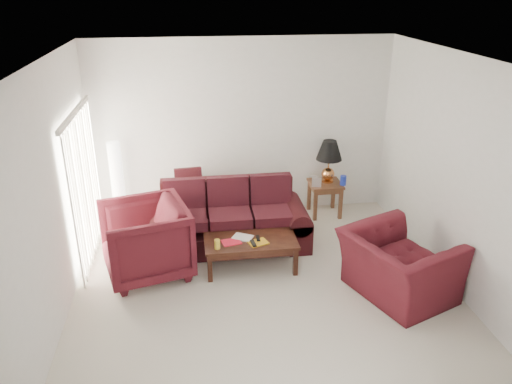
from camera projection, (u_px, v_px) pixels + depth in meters
floor at (265, 289)px, 6.67m from camera, size 5.00×5.00×0.00m
blinds at (84, 187)px, 7.12m from camera, size 0.10×2.00×2.16m
sofa at (229, 217)px, 7.57m from camera, size 2.44×1.14×0.98m
throw_pillow at (189, 181)px, 8.19m from camera, size 0.46×0.26×0.46m
end_table at (325, 198)px, 8.69m from camera, size 0.54×0.54×0.59m
table_lamp at (329, 161)px, 8.48m from camera, size 0.57×0.57×0.74m
clock at (317, 182)px, 8.39m from camera, size 0.16×0.08×0.16m
blue_canister at (343, 180)px, 8.45m from camera, size 0.10×0.10×0.17m
picture_frame at (314, 176)px, 8.65m from camera, size 0.14×0.16×0.05m
floor_lamp at (118, 185)px, 8.12m from camera, size 0.24×0.24×1.47m
armchair_left at (145, 240)px, 6.84m from camera, size 1.38×1.36×1.03m
armchair_right at (398, 266)px, 6.41m from camera, size 1.54×1.63×0.84m
coffee_table at (251, 254)px, 7.07m from camera, size 1.44×1.06×0.45m
magazine_red at (231, 242)px, 6.91m from camera, size 0.29×0.25×0.01m
magazine_white at (243, 237)px, 7.04m from camera, size 0.34×0.31×0.02m
magazine_orange at (258, 243)px, 6.90m from camera, size 0.31×0.27×0.01m
remote_a at (253, 243)px, 6.83m from camera, size 0.07×0.18×0.02m
remote_b at (258, 238)px, 6.97m from camera, size 0.05×0.16×0.02m
yellow_glass at (217, 244)px, 6.73m from camera, size 0.09×0.09×0.13m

